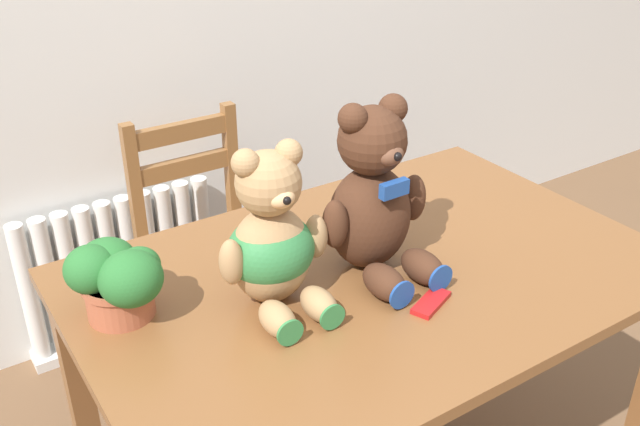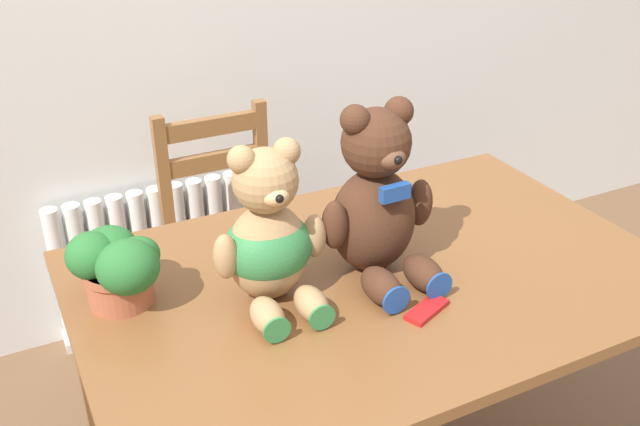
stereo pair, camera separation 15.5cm
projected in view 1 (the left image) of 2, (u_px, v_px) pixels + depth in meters
The scene contains 7 objects.
radiator at pixel (123, 278), 2.60m from camera, with size 0.72×0.10×0.57m.
dining_table at pixel (371, 305), 1.73m from camera, with size 1.37×0.89×0.78m.
wooden_chair_behind at pixel (207, 248), 2.38m from camera, with size 0.39×0.40×0.90m.
teddy_bear_left at pixel (272, 242), 1.50m from camera, with size 0.26×0.26×0.37m.
teddy_bear_right at pixel (374, 199), 1.61m from camera, with size 0.29×0.28×0.41m.
potted_plant at pixel (117, 277), 1.47m from camera, with size 0.19×0.21×0.17m.
chocolate_bar at pixel (431, 302), 1.55m from camera, with size 0.11×0.04×0.01m, color red.
Camera 1 is at (-0.88, -0.67, 1.69)m, focal length 40.00 mm.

